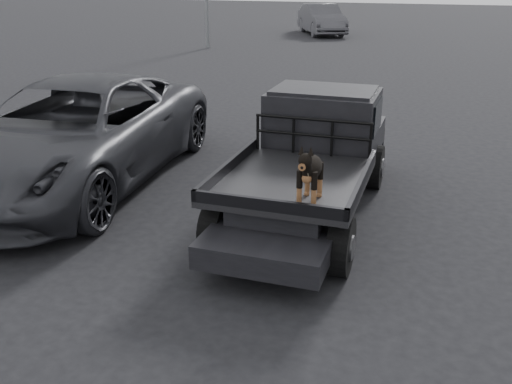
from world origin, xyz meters
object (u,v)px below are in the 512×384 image
(flatbed_ute, at_px, (308,186))
(parked_suv, at_px, (74,133))
(dog, at_px, (311,173))
(distant_car_a, at_px, (322,19))

(flatbed_ute, relative_size, parked_suv, 0.83)
(flatbed_ute, relative_size, dog, 7.30)
(dog, bearing_deg, flatbed_ute, 103.63)
(flatbed_ute, bearing_deg, parked_suv, 178.44)
(flatbed_ute, xyz_separation_m, dog, (0.40, -1.66, 0.83))
(flatbed_ute, height_order, distant_car_a, distant_car_a)
(parked_suv, distance_m, distant_car_a, 25.45)
(flatbed_ute, height_order, dog, dog)
(parked_suv, xyz_separation_m, distant_car_a, (-1.07, 25.43, -0.06))
(flatbed_ute, xyz_separation_m, parked_suv, (-4.23, 0.12, 0.44))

